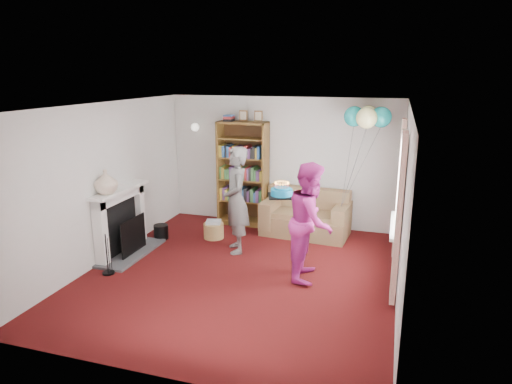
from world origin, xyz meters
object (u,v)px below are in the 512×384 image
(sofa, at_px, (306,217))
(person_magenta, at_px, (311,221))
(person_striped, at_px, (236,200))
(bookcase, at_px, (243,175))
(birthday_cake, at_px, (282,192))

(sofa, xyz_separation_m, person_magenta, (0.41, -1.83, 0.55))
(sofa, xyz_separation_m, person_striped, (-0.96, -1.21, 0.57))
(person_magenta, bearing_deg, bookcase, 36.76)
(bookcase, xyz_separation_m, sofa, (1.32, -0.24, -0.68))
(person_striped, bearing_deg, sofa, 114.80)
(person_striped, xyz_separation_m, birthday_cake, (0.85, -0.31, 0.28))
(person_magenta, bearing_deg, sofa, 9.56)
(bookcase, distance_m, person_striped, 1.49)
(person_striped, xyz_separation_m, person_magenta, (1.37, -0.63, -0.03))
(bookcase, bearing_deg, sofa, -10.25)
(bookcase, xyz_separation_m, person_magenta, (1.73, -2.07, -0.13))
(bookcase, height_order, birthday_cake, bookcase)
(bookcase, relative_size, person_magenta, 1.30)
(sofa, bearing_deg, bookcase, 174.37)
(sofa, relative_size, person_striped, 0.88)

